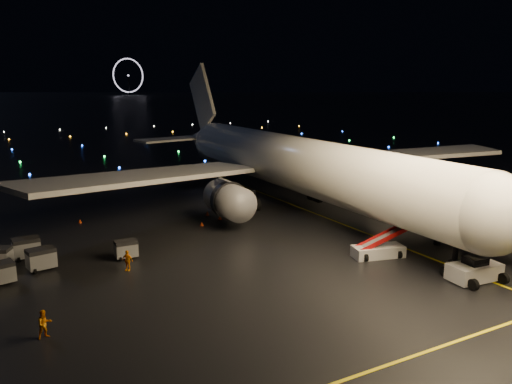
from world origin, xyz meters
TOP-DOWN VIEW (x-y plane):
  - ground at (0.00, 300.00)m, footprint 2000.00×2000.00m
  - lane_centre at (12.00, 15.00)m, footprint 0.25×80.00m
  - lane_cross at (-5.00, -10.00)m, footprint 60.00×0.25m
  - airliner at (11.27, 25.63)m, footprint 65.03×61.85m
  - pushback_tug at (11.02, -4.10)m, footprint 4.19×2.46m
  - belt_loader at (8.18, 3.53)m, footprint 6.82×3.35m
  - crew_b at (-19.11, 1.99)m, footprint 1.02×0.89m
  - crew_c at (-11.98, 10.69)m, footprint 0.98×1.03m
  - safety_cone_0 at (-1.68, 20.04)m, footprint 0.53×0.53m
  - safety_cone_1 at (0.52, 23.70)m, footprint 0.52×0.52m
  - safety_cone_2 at (1.08, 21.44)m, footprint 0.49×0.49m
  - safety_cone_3 at (-12.98, 27.45)m, footprint 0.43×0.43m
  - ferris_wheel at (170.00, 720.00)m, footprint 49.33×16.80m
  - taxiway_lights at (0.00, 106.00)m, footprint 164.00×92.00m
  - baggage_cart_0 at (-11.34, 13.70)m, footprint 1.88×1.33m
  - baggage_cart_1 at (-18.11, 14.21)m, footprint 2.36×1.86m
  - baggage_cart_2 at (-18.97, 17.73)m, footprint 2.27×1.67m
  - baggage_cart_3 at (-21.19, 12.40)m, footprint 2.27×1.82m

SIDE VIEW (x-z plane):
  - ground at x=0.00m, z-range 0.00..0.00m
  - lane_centre at x=12.00m, z-range 0.00..0.02m
  - lane_cross at x=-5.00m, z-range 0.00..0.02m
  - taxiway_lights at x=0.00m, z-range 0.00..0.36m
  - safety_cone_3 at x=-12.98m, z-range 0.00..0.44m
  - safety_cone_2 at x=1.08m, z-range 0.00..0.48m
  - safety_cone_0 at x=-1.68m, z-range 0.00..0.49m
  - safety_cone_1 at x=0.52m, z-range 0.00..0.52m
  - baggage_cart_0 at x=-11.34m, z-range 0.00..1.58m
  - baggage_cart_3 at x=-21.19m, z-range 0.00..1.70m
  - crew_c at x=-11.98m, z-range 0.00..1.71m
  - crew_b at x=-19.11m, z-range 0.00..1.77m
  - baggage_cart_1 at x=-18.11m, z-range 0.00..1.79m
  - baggage_cart_2 at x=-18.97m, z-range 0.00..1.83m
  - pushback_tug at x=11.02m, z-range 0.00..1.91m
  - belt_loader at x=8.18m, z-range 0.00..3.19m
  - airliner at x=11.27m, z-range 0.00..18.24m
  - ferris_wheel at x=170.00m, z-range 0.00..52.00m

